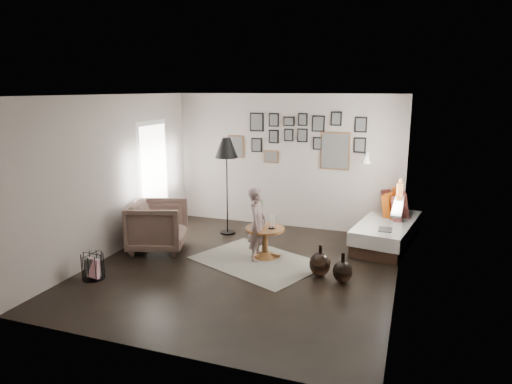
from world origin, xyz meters
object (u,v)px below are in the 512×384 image
(armchair, at_px, (158,226))
(demijohn_large, at_px, (320,264))
(magazine_basket, at_px, (93,266))
(child, at_px, (257,225))
(floor_lamp, at_px, (226,151))
(pedestal_table, at_px, (265,244))
(demijohn_small, at_px, (342,271))
(daybed, at_px, (387,227))
(vase, at_px, (261,219))

(armchair, distance_m, demijohn_large, 2.85)
(magazine_basket, distance_m, child, 2.52)
(floor_lamp, relative_size, magazine_basket, 4.78)
(pedestal_table, xyz_separation_m, demijohn_small, (1.35, -0.58, -0.07))
(armchair, xyz_separation_m, floor_lamp, (0.77, 1.21, 1.15))
(floor_lamp, distance_m, demijohn_small, 3.19)
(floor_lamp, bearing_deg, daybed, 8.15)
(child, bearing_deg, pedestal_table, -31.36)
(floor_lamp, height_order, child, floor_lamp)
(daybed, relative_size, magazine_basket, 5.39)
(floor_lamp, height_order, demijohn_small, floor_lamp)
(daybed, height_order, armchair, daybed)
(magazine_basket, bearing_deg, floor_lamp, 69.00)
(vase, relative_size, demijohn_small, 1.06)
(pedestal_table, distance_m, child, 0.40)
(floor_lamp, bearing_deg, child, -48.27)
(vase, relative_size, floor_lamp, 0.25)
(child, bearing_deg, demijohn_small, -109.57)
(daybed, height_order, demijohn_large, daybed)
(pedestal_table, height_order, demijohn_large, pedestal_table)
(vase, distance_m, armchair, 1.79)
(pedestal_table, xyz_separation_m, armchair, (-1.83, -0.25, 0.19))
(floor_lamp, height_order, magazine_basket, floor_lamp)
(armchair, height_order, demijohn_large, armchair)
(pedestal_table, distance_m, magazine_basket, 2.65)
(pedestal_table, relative_size, floor_lamp, 0.35)
(armchair, bearing_deg, vase, -99.49)
(vase, bearing_deg, floor_lamp, 136.52)
(demijohn_small, bearing_deg, demijohn_large, 161.08)
(pedestal_table, bearing_deg, demijohn_small, -23.14)
(armchair, distance_m, magazine_basket, 1.44)
(pedestal_table, bearing_deg, child, -118.41)
(vase, bearing_deg, child, -90.31)
(demijohn_large, relative_size, demijohn_small, 1.10)
(demijohn_large, bearing_deg, vase, 156.17)
(demijohn_small, bearing_deg, daybed, 76.17)
(vase, xyz_separation_m, floor_lamp, (-0.99, 0.94, 0.93))
(daybed, relative_size, floor_lamp, 1.13)
(vase, distance_m, daybed, 2.36)
(demijohn_large, bearing_deg, daybed, 65.58)
(pedestal_table, bearing_deg, daybed, 36.87)
(pedestal_table, relative_size, armchair, 0.69)
(child, bearing_deg, demijohn_large, -108.81)
(armchair, bearing_deg, magazine_basket, 152.12)
(magazine_basket, distance_m, demijohn_large, 3.29)
(armchair, relative_size, floor_lamp, 0.50)
(magazine_basket, bearing_deg, vase, 40.07)
(daybed, relative_size, armchair, 2.24)
(demijohn_large, bearing_deg, armchair, 175.90)
(magazine_basket, relative_size, demijohn_large, 0.80)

